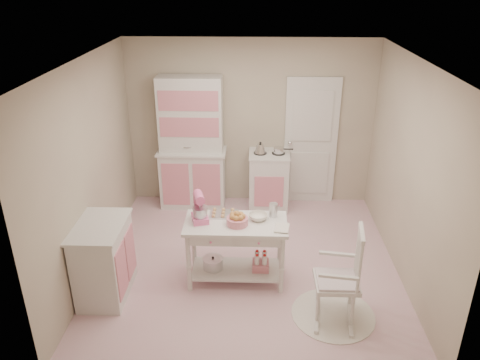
% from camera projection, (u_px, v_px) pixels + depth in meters
% --- Properties ---
extents(room_shell, '(3.84, 3.84, 2.62)m').
position_uv_depth(room_shell, '(248.00, 144.00, 5.40)').
color(room_shell, pink).
rests_on(room_shell, ground).
extents(door, '(0.82, 0.05, 2.04)m').
position_uv_depth(door, '(311.00, 142.00, 7.33)').
color(door, silver).
rests_on(door, ground).
extents(hutch, '(1.06, 0.50, 2.08)m').
position_uv_depth(hutch, '(191.00, 144.00, 7.19)').
color(hutch, silver).
rests_on(hutch, ground).
extents(stove, '(0.62, 0.57, 0.92)m').
position_uv_depth(stove, '(269.00, 181.00, 7.34)').
color(stove, silver).
rests_on(stove, ground).
extents(base_cabinet, '(0.54, 0.84, 0.92)m').
position_uv_depth(base_cabinet, '(104.00, 260.00, 5.34)').
color(base_cabinet, silver).
rests_on(base_cabinet, ground).
extents(lace_rug, '(0.92, 0.92, 0.01)m').
position_uv_depth(lace_rug, '(333.00, 314.00, 5.18)').
color(lace_rug, white).
rests_on(lace_rug, ground).
extents(rocking_chair, '(0.57, 0.78, 1.10)m').
position_uv_depth(rocking_chair, '(337.00, 274.00, 4.95)').
color(rocking_chair, silver).
rests_on(rocking_chair, ground).
extents(work_table, '(1.20, 0.60, 0.80)m').
position_uv_depth(work_table, '(236.00, 251.00, 5.61)').
color(work_table, silver).
rests_on(work_table, ground).
extents(stand_mixer, '(0.27, 0.32, 0.34)m').
position_uv_depth(stand_mixer, '(200.00, 208.00, 5.41)').
color(stand_mixer, pink).
rests_on(stand_mixer, work_table).
extents(cookie_tray, '(0.34, 0.24, 0.02)m').
position_uv_depth(cookie_tray, '(224.00, 214.00, 5.61)').
color(cookie_tray, silver).
rests_on(cookie_tray, work_table).
extents(bread_basket, '(0.25, 0.25, 0.09)m').
position_uv_depth(bread_basket, '(237.00, 221.00, 5.38)').
color(bread_basket, pink).
rests_on(bread_basket, work_table).
extents(mixing_bowl, '(0.22, 0.22, 0.07)m').
position_uv_depth(mixing_bowl, '(258.00, 217.00, 5.50)').
color(mixing_bowl, silver).
rests_on(mixing_bowl, work_table).
extents(metal_pitcher, '(0.10, 0.10, 0.17)m').
position_uv_depth(metal_pitcher, '(273.00, 210.00, 5.55)').
color(metal_pitcher, silver).
rests_on(metal_pitcher, work_table).
extents(recipe_book, '(0.19, 0.24, 0.02)m').
position_uv_depth(recipe_book, '(275.00, 227.00, 5.32)').
color(recipe_book, silver).
rests_on(recipe_book, work_table).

